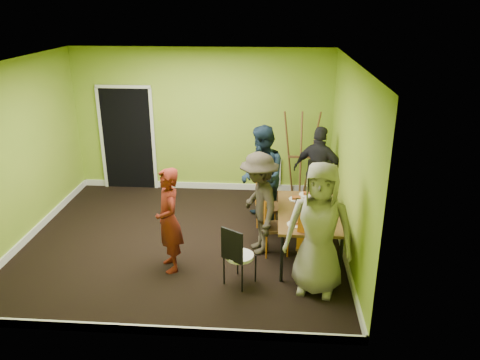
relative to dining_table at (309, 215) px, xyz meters
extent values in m
plane|color=black|center=(-1.93, 0.34, -0.70)|extent=(5.00, 5.00, 0.00)
cube|color=#86AF2D|center=(-1.93, 2.59, 0.70)|extent=(5.00, 0.04, 2.80)
cube|color=#86AF2D|center=(-1.93, -1.91, 0.70)|extent=(5.00, 0.04, 2.80)
cube|color=#86AF2D|center=(-4.43, 0.34, 0.70)|extent=(0.04, 4.50, 2.80)
cube|color=#86AF2D|center=(0.57, 0.34, 0.70)|extent=(0.04, 4.50, 2.80)
cube|color=white|center=(-1.93, 0.34, 2.10)|extent=(5.00, 4.50, 0.04)
cube|color=black|center=(-3.43, 2.56, 0.32)|extent=(1.00, 0.05, 2.04)
cube|color=white|center=(-0.63, 2.56, -0.30)|extent=(0.50, 0.04, 0.55)
cylinder|color=black|center=(-0.39, -0.69, -0.34)|extent=(0.04, 0.04, 0.71)
cylinder|color=black|center=(0.39, -0.69, -0.34)|extent=(0.04, 0.04, 0.71)
cylinder|color=black|center=(-0.39, 0.69, -0.34)|extent=(0.04, 0.04, 0.71)
cylinder|color=black|center=(0.39, 0.69, -0.34)|extent=(0.04, 0.04, 0.71)
cube|color=brown|center=(0.00, 0.00, 0.03)|extent=(0.90, 1.50, 0.04)
cylinder|color=orange|center=(-0.78, 0.89, -0.48)|extent=(0.02, 0.02, 0.42)
cylinder|color=orange|center=(-0.66, 0.59, -0.48)|extent=(0.02, 0.02, 0.42)
cylinder|color=orange|center=(-0.48, 1.00, -0.48)|extent=(0.02, 0.02, 0.42)
cylinder|color=orange|center=(-0.36, 0.71, -0.48)|extent=(0.02, 0.02, 0.42)
cube|color=brown|center=(-0.57, 0.80, -0.27)|extent=(0.49, 0.49, 0.04)
cube|color=orange|center=(-0.74, 0.73, -0.02)|extent=(0.16, 0.34, 0.47)
cylinder|color=orange|center=(-0.67, 0.22, -0.48)|extent=(0.02, 0.02, 0.43)
cylinder|color=orange|center=(-0.61, -0.09, -0.48)|extent=(0.02, 0.02, 0.43)
cylinder|color=orange|center=(-0.35, 0.28, -0.48)|extent=(0.02, 0.02, 0.43)
cylinder|color=orange|center=(-0.29, -0.03, -0.48)|extent=(0.02, 0.02, 0.43)
cube|color=brown|center=(-0.48, 0.10, -0.27)|extent=(0.44, 0.44, 0.04)
cube|color=orange|center=(-0.65, 0.06, -0.01)|extent=(0.09, 0.36, 0.48)
cylinder|color=orange|center=(0.44, 1.40, -0.47)|extent=(0.03, 0.03, 0.45)
cylinder|color=orange|center=(0.10, 1.44, -0.47)|extent=(0.03, 0.03, 0.45)
cylinder|color=orange|center=(0.39, 1.06, -0.47)|extent=(0.03, 0.03, 0.45)
cylinder|color=orange|center=(0.05, 1.10, -0.47)|extent=(0.03, 0.03, 0.45)
cube|color=brown|center=(0.24, 1.25, -0.24)|extent=(0.45, 0.45, 0.04)
cube|color=orange|center=(0.27, 1.44, 0.03)|extent=(0.38, 0.08, 0.50)
cylinder|color=orange|center=(-0.17, -0.64, -0.46)|extent=(0.03, 0.03, 0.48)
cylinder|color=orange|center=(0.18, -0.72, -0.46)|extent=(0.03, 0.03, 0.48)
cylinder|color=orange|center=(-0.08, -0.28, -0.46)|extent=(0.03, 0.03, 0.48)
cylinder|color=orange|center=(0.27, -0.37, -0.46)|extent=(0.03, 0.03, 0.48)
cube|color=brown|center=(0.05, -0.50, -0.22)|extent=(0.52, 0.52, 0.04)
cube|color=orange|center=(0.00, -0.70, 0.07)|extent=(0.40, 0.13, 0.53)
cylinder|color=black|center=(-1.16, -0.81, -0.49)|extent=(0.02, 0.02, 0.40)
cylinder|color=black|center=(-0.90, -0.98, -0.49)|extent=(0.02, 0.02, 0.40)
cylinder|color=black|center=(-1.00, -0.56, -0.49)|extent=(0.02, 0.02, 0.40)
cylinder|color=black|center=(-0.74, -0.72, -0.49)|extent=(0.02, 0.02, 0.40)
cylinder|color=white|center=(-0.95, -0.77, -0.28)|extent=(0.38, 0.38, 0.04)
cube|color=black|center=(-1.04, -0.91, -0.05)|extent=(0.30, 0.21, 0.45)
cylinder|color=brown|center=(-0.25, 2.37, 0.16)|extent=(0.25, 0.40, 1.72)
cylinder|color=brown|center=(0.20, 2.37, 0.16)|extent=(0.25, 0.40, 1.72)
cylinder|color=brown|center=(-0.03, 2.12, 0.16)|extent=(0.04, 0.39, 1.68)
cube|color=brown|center=(-0.03, 2.32, 0.11)|extent=(0.46, 0.04, 0.04)
cylinder|color=white|center=(-0.17, 0.41, 0.06)|extent=(0.23, 0.23, 0.01)
cylinder|color=white|center=(-0.22, -0.45, 0.06)|extent=(0.23, 0.23, 0.01)
cylinder|color=white|center=(0.01, 0.60, 0.06)|extent=(0.26, 0.26, 0.01)
cylinder|color=white|center=(-0.06, -0.51, 0.06)|extent=(0.24, 0.24, 0.01)
cylinder|color=white|center=(0.29, 0.20, 0.06)|extent=(0.24, 0.24, 0.01)
cylinder|color=white|center=(0.25, -0.12, 0.06)|extent=(0.23, 0.23, 0.01)
cylinder|color=white|center=(-0.02, -0.02, 0.16)|extent=(0.06, 0.06, 0.21)
cylinder|color=blue|center=(0.16, -0.31, 0.14)|extent=(0.07, 0.07, 0.18)
cylinder|color=orange|center=(-0.14, 0.24, 0.09)|extent=(0.04, 0.04, 0.08)
cylinder|color=black|center=(-0.16, 0.22, 0.10)|extent=(0.07, 0.07, 0.09)
cylinder|color=black|center=(0.08, 0.42, 0.11)|extent=(0.06, 0.06, 0.11)
cylinder|color=black|center=(0.09, -0.44, 0.10)|extent=(0.06, 0.06, 0.09)
imported|color=white|center=(-0.17, -0.18, 0.11)|extent=(0.13, 0.13, 0.10)
imported|color=white|center=(0.14, 0.11, 0.10)|extent=(0.09, 0.09, 0.09)
imported|color=#611910|center=(-1.96, -0.46, 0.06)|extent=(0.56, 0.65, 1.51)
imported|color=#132230|center=(-0.71, 1.09, 0.16)|extent=(0.90, 1.01, 1.71)
imported|color=#2E291F|center=(-0.73, 0.13, 0.09)|extent=(0.87, 1.15, 1.57)
imported|color=black|center=(0.27, 1.55, 0.11)|extent=(1.02, 0.74, 1.60)
imported|color=gray|center=(0.06, -0.84, 0.20)|extent=(0.97, 0.74, 1.78)
camera|label=1|loc=(-0.55, -6.20, 2.92)|focal=35.00mm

